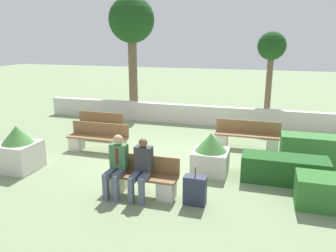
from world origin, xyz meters
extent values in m
plane|color=gray|center=(0.00, 0.00, 0.00)|extent=(60.00, 60.00, 0.00)
cube|color=beige|center=(0.00, 4.39, 0.39)|extent=(13.18, 0.30, 0.77)
cube|color=brown|center=(0.24, -2.19, 0.44)|extent=(1.67, 0.44, 0.05)
cube|color=brown|center=(0.24, -1.95, 0.67)|extent=(1.67, 0.04, 0.40)
cube|color=beige|center=(-0.37, -2.19, 0.21)|extent=(0.36, 0.40, 0.42)
cube|color=beige|center=(0.85, -2.19, 0.21)|extent=(0.36, 0.40, 0.42)
cube|color=brown|center=(2.31, 1.78, 0.44)|extent=(2.03, 0.44, 0.05)
cube|color=brown|center=(2.31, 2.02, 0.67)|extent=(2.03, 0.04, 0.40)
cube|color=beige|center=(1.53, 1.78, 0.21)|extent=(0.36, 0.40, 0.42)
cube|color=beige|center=(3.10, 1.78, 0.21)|extent=(0.36, 0.40, 0.42)
cube|color=brown|center=(-2.82, 1.52, 0.44)|extent=(1.74, 0.44, 0.05)
cube|color=brown|center=(-2.82, 1.76, 0.67)|extent=(1.74, 0.04, 0.40)
cube|color=beige|center=(-3.46, 1.52, 0.21)|extent=(0.36, 0.40, 0.42)
cube|color=beige|center=(-2.17, 1.52, 0.21)|extent=(0.36, 0.40, 0.42)
cube|color=brown|center=(-2.11, 0.15, 0.44)|extent=(1.93, 0.44, 0.05)
cube|color=brown|center=(-2.11, 0.39, 0.67)|extent=(1.93, 0.05, 0.40)
cube|color=beige|center=(-2.85, 0.15, 0.21)|extent=(0.36, 0.40, 0.42)
cube|color=beige|center=(-1.38, 0.15, 0.21)|extent=(0.36, 0.40, 0.42)
cube|color=#515B70|center=(-0.38, -2.40, 0.53)|extent=(0.14, 0.46, 0.13)
cube|color=#515B70|center=(-0.18, -2.40, 0.53)|extent=(0.14, 0.46, 0.13)
cube|color=#515B70|center=(-0.40, -2.63, 0.30)|extent=(0.11, 0.11, 0.60)
cube|color=#515B70|center=(-0.16, -2.63, 0.30)|extent=(0.11, 0.11, 0.60)
cube|color=#3D6B42|center=(-0.28, -2.16, 0.87)|extent=(0.38, 0.22, 0.54)
sphere|color=tan|center=(-0.28, -2.18, 1.25)|extent=(0.22, 0.22, 0.22)
cube|color=maroon|center=(-0.28, -2.28, 0.89)|extent=(0.06, 0.01, 0.35)
cube|color=#515B70|center=(0.22, -2.40, 0.53)|extent=(0.14, 0.46, 0.13)
cube|color=#515B70|center=(0.42, -2.40, 0.53)|extent=(0.14, 0.46, 0.13)
cube|color=#515B70|center=(0.20, -2.63, 0.30)|extent=(0.11, 0.11, 0.60)
cube|color=#515B70|center=(0.44, -2.63, 0.30)|extent=(0.11, 0.11, 0.60)
cube|color=#333338|center=(0.32, -2.16, 0.87)|extent=(0.38, 0.22, 0.54)
sphere|color=brown|center=(0.32, -2.18, 1.23)|extent=(0.19, 0.19, 0.19)
cube|color=#235623|center=(3.34, -0.53, 0.32)|extent=(2.02, 0.75, 0.64)
cube|color=#3D7A38|center=(4.24, 0.89, 0.42)|extent=(1.92, 0.69, 0.84)
cube|color=beige|center=(-3.39, -1.74, 0.37)|extent=(0.95, 0.95, 0.75)
cone|color=#47843D|center=(-3.39, -1.74, 0.98)|extent=(0.82, 0.82, 0.46)
cube|color=beige|center=(1.52, -0.48, 0.30)|extent=(0.91, 0.91, 0.60)
cone|color=#47843D|center=(1.52, -0.48, 0.84)|extent=(0.83, 0.83, 0.47)
cube|color=#282D42|center=(1.50, -2.27, 0.32)|extent=(0.47, 0.26, 0.63)
cylinder|color=#333338|center=(1.50, -2.27, 0.73)|extent=(0.02, 0.02, 0.20)
cylinder|color=brown|center=(-3.38, 6.16, 1.84)|extent=(0.41, 0.41, 3.67)
sphere|color=#194219|center=(-3.38, 6.16, 4.25)|extent=(2.11, 2.11, 2.11)
cylinder|color=brown|center=(2.87, 5.75, 1.40)|extent=(0.25, 0.25, 2.81)
sphere|color=#194219|center=(2.87, 5.75, 3.12)|extent=(1.14, 1.14, 1.14)
camera|label=1|loc=(2.77, -8.47, 3.41)|focal=35.00mm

